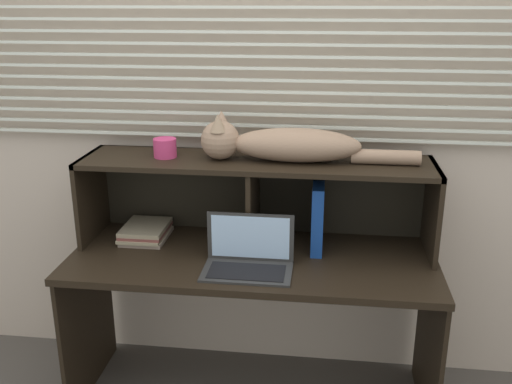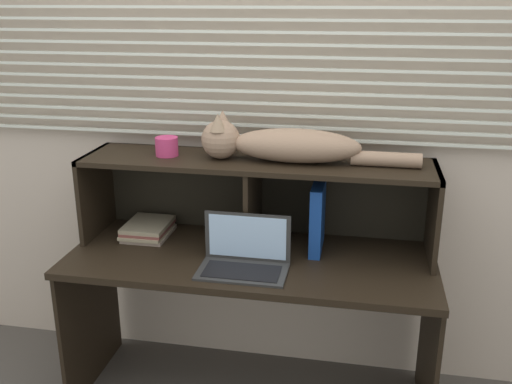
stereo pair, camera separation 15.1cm
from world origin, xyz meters
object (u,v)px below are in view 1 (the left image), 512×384
Objects in this scene: binder_upright at (318,215)px; book_stack at (146,232)px; cat at (280,144)px; laptop at (248,258)px; small_basket at (165,148)px.

binder_upright is 0.78m from book_stack.
cat is 2.56× the size of laptop.
cat reaches higher than binder_upright.
cat reaches higher than small_basket.
laptop is 1.19× the size of binder_upright.
cat is at bearing 180.00° from binder_upright.
laptop is at bearing -112.60° from cat.
laptop is 1.46× the size of book_stack.
laptop is 0.56m from book_stack.
book_stack is (-0.50, 0.25, -0.02)m from laptop.
binder_upright is 0.71m from small_basket.
laptop reaches higher than book_stack.
cat reaches higher than book_stack.
book_stack is at bearing 178.94° from small_basket.
cat reaches higher than laptop.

